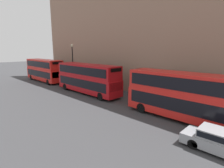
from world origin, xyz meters
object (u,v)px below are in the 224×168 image
bus_leading (185,95)px  bus_third_in_queue (44,69)px  car_dark_sedan (224,142)px  pedestrian (161,97)px  bus_second_in_queue (87,77)px

bus_leading → bus_third_in_queue: size_ratio=0.98×
car_dark_sedan → pedestrian: size_ratio=2.85×
bus_second_in_queue → bus_leading: bearing=-90.0°
bus_leading → car_dark_sedan: (-3.40, -3.84, -1.60)m
bus_second_in_queue → car_dark_sedan: 18.20m
bus_third_in_queue → car_dark_sedan: size_ratio=2.28×
bus_third_in_queue → pedestrian: (2.95, -23.92, -1.59)m
bus_second_in_queue → car_dark_sedan: (-3.40, -17.81, -1.58)m
bus_leading → car_dark_sedan: bus_leading is taller
bus_leading → car_dark_sedan: size_ratio=2.24×
bus_second_in_queue → bus_third_in_queue: bus_third_in_queue is taller
bus_leading → car_dark_sedan: bearing=-131.5°
bus_leading → bus_second_in_queue: bus_leading is taller
pedestrian → bus_second_in_queue: bearing=106.2°
car_dark_sedan → bus_third_in_queue: bearing=83.9°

